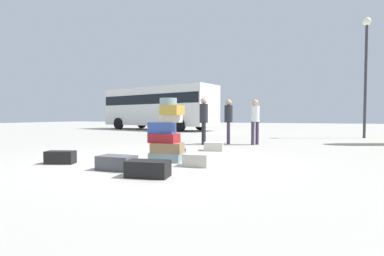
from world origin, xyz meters
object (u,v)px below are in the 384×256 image
(suitcase_black_white_trunk, at_px, (169,152))
(suitcase_cream_right_side, at_px, (197,160))
(parked_bus, at_px, (158,106))
(suitcase_charcoal_foreground_far, at_px, (117,163))
(suitcase_black_behind_tower, at_px, (60,157))
(person_bearded_onlooker, at_px, (255,118))
(person_passerby_in_red, at_px, (204,117))
(lamp_post, at_px, (366,59))
(suitcase_black_left_side, at_px, (148,169))
(suitcase_tower, at_px, (167,136))
(person_tourist_with_camera, at_px, (228,117))
(suitcase_cream_upright_blue, at_px, (214,146))

(suitcase_black_white_trunk, height_order, suitcase_cream_right_side, suitcase_cream_right_side)
(suitcase_black_white_trunk, xyz_separation_m, parked_bus, (-7.06, 12.70, 1.73))
(suitcase_charcoal_foreground_far, relative_size, suitcase_cream_right_side, 1.35)
(suitcase_black_behind_tower, height_order, parked_bus, parked_bus)
(person_bearded_onlooker, distance_m, person_passerby_in_red, 1.82)
(person_passerby_in_red, bearing_deg, lamp_post, 122.48)
(person_passerby_in_red, xyz_separation_m, lamp_post, (5.96, 5.61, 2.67))
(suitcase_black_white_trunk, xyz_separation_m, suitcase_black_left_side, (0.79, -2.41, 0.04))
(suitcase_tower, relative_size, lamp_post, 0.26)
(suitcase_black_left_side, bearing_deg, person_passerby_in_red, 90.78)
(suitcase_tower, height_order, suitcase_black_left_side, suitcase_tower)
(suitcase_cream_right_side, xyz_separation_m, person_bearded_onlooker, (0.40, 4.84, 0.83))
(person_tourist_with_camera, bearing_deg, suitcase_black_white_trunk, -25.88)
(suitcase_cream_right_side, height_order, suitcase_black_left_side, suitcase_black_left_side)
(suitcase_cream_right_side, height_order, parked_bus, parked_bus)
(suitcase_cream_right_side, height_order, suitcase_cream_upright_blue, same)
(suitcase_tower, bearing_deg, parked_bus, 118.73)
(suitcase_black_white_trunk, distance_m, person_tourist_with_camera, 3.87)
(suitcase_black_behind_tower, xyz_separation_m, person_tourist_with_camera, (2.24, 5.65, 0.84))
(suitcase_cream_right_side, xyz_separation_m, person_passerby_in_red, (-1.32, 4.24, 0.86))
(person_bearded_onlooker, bearing_deg, person_tourist_with_camera, -56.23)
(suitcase_black_behind_tower, bearing_deg, suitcase_black_left_side, -30.45)
(suitcase_black_behind_tower, height_order, person_tourist_with_camera, person_tourist_with_camera)
(person_passerby_in_red, bearing_deg, suitcase_black_behind_tower, -27.24)
(suitcase_charcoal_foreground_far, distance_m, person_bearded_onlooker, 6.08)
(suitcase_black_behind_tower, xyz_separation_m, lamp_post, (7.45, 10.65, 3.53))
(suitcase_tower, xyz_separation_m, person_tourist_with_camera, (0.30, 4.49, 0.40))
(person_passerby_in_red, bearing_deg, person_bearded_onlooker, 98.58)
(suitcase_black_white_trunk, height_order, person_passerby_in_red, person_passerby_in_red)
(parked_bus, bearing_deg, suitcase_cream_upright_blue, -40.47)
(suitcase_black_left_side, bearing_deg, suitcase_black_white_trunk, 99.53)
(suitcase_black_behind_tower, xyz_separation_m, suitcase_black_left_side, (2.41, -0.49, 0.00))
(suitcase_tower, height_order, suitcase_black_behind_tower, suitcase_tower)
(suitcase_black_behind_tower, distance_m, suitcase_cream_right_side, 2.92)
(suitcase_tower, distance_m, suitcase_charcoal_foreground_far, 1.43)
(suitcase_black_white_trunk, bearing_deg, suitcase_black_left_side, -57.57)
(suitcase_charcoal_foreground_far, bearing_deg, parked_bus, 114.22)
(suitcase_black_behind_tower, xyz_separation_m, person_bearded_onlooker, (3.21, 5.64, 0.82))
(suitcase_cream_right_side, bearing_deg, person_bearded_onlooker, 82.05)
(lamp_post, bearing_deg, suitcase_charcoal_foreground_far, -118.77)
(person_bearded_onlooker, relative_size, parked_bus, 0.17)
(suitcase_charcoal_foreground_far, distance_m, lamp_post, 12.80)
(lamp_post, bearing_deg, person_bearded_onlooker, -130.31)
(suitcase_black_white_trunk, height_order, suitcase_black_left_side, suitcase_black_left_side)
(suitcase_tower, relative_size, suitcase_black_left_side, 2.01)
(suitcase_black_behind_tower, bearing_deg, lamp_post, 35.95)
(suitcase_black_left_side, xyz_separation_m, suitcase_cream_upright_blue, (-0.05, 3.92, -0.01))
(person_bearded_onlooker, bearing_deg, suitcase_tower, 18.25)
(lamp_post, bearing_deg, person_tourist_with_camera, -136.18)
(suitcase_cream_upright_blue, distance_m, parked_bus, 13.74)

